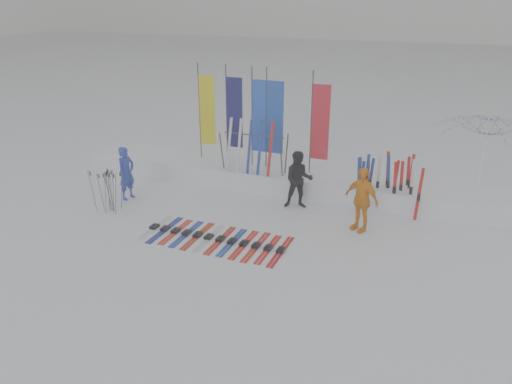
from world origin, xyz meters
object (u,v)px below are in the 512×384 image
at_px(person_black, 299,180).
at_px(ski_rack, 254,147).
at_px(person_yellow, 361,199).
at_px(person_blue, 126,173).
at_px(ski_row, 215,238).
at_px(tent_canopy, 482,160).

distance_m(person_black, ski_rack, 2.07).
bearing_deg(person_yellow, person_blue, -149.42).
xyz_separation_m(ski_row, ski_rack, (-0.42, 3.72, 1.35)).
distance_m(person_blue, person_yellow, 7.03).
bearing_deg(ski_row, person_blue, 157.62).
height_order(person_black, tent_canopy, tent_canopy).
bearing_deg(person_yellow, ski_row, -122.51).
distance_m(person_black, tent_canopy, 5.35).
relative_size(person_yellow, ski_row, 0.46).
relative_size(person_blue, person_yellow, 0.94).
bearing_deg(ski_row, person_black, 64.16).
relative_size(person_blue, tent_canopy, 0.54).
xyz_separation_m(person_black, person_yellow, (1.97, -0.85, 0.02)).
xyz_separation_m(person_blue, person_yellow, (7.01, 0.43, 0.05)).
bearing_deg(person_yellow, person_black, -176.25).
distance_m(tent_canopy, ski_rack, 6.75).
xyz_separation_m(tent_canopy, ski_row, (-6.21, -4.98, -1.34)).
xyz_separation_m(person_black, tent_canopy, (4.85, 2.18, 0.52)).
xyz_separation_m(person_blue, ski_rack, (3.27, 2.20, 0.56)).
height_order(person_blue, person_black, person_black).
distance_m(person_blue, person_black, 5.21).
xyz_separation_m(person_blue, ski_row, (3.69, -1.52, -0.79)).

